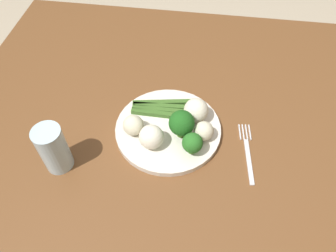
{
  "coord_description": "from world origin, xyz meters",
  "views": [
    {
      "loc": [
        0.07,
        -0.45,
        1.37
      ],
      "look_at": [
        -0.0,
        0.02,
        0.76
      ],
      "focal_mm": 34.57,
      "sensor_mm": 36.0,
      "label": 1
    }
  ],
  "objects": [
    {
      "name": "cauliflower_front",
      "position": [
        -0.08,
        -0.01,
        0.78
      ],
      "size": [
        0.05,
        0.05,
        0.05
      ],
      "primitive_type": "sphere",
      "color": "beige",
      "rests_on": "plate"
    },
    {
      "name": "fork",
      "position": [
        0.19,
        -0.02,
        0.75
      ],
      "size": [
        0.04,
        0.17,
        0.0
      ],
      "rotation": [
        0.0,
        0.0,
        1.68
      ],
      "color": "silver",
      "rests_on": "dining_table"
    },
    {
      "name": "cauliflower_back_right",
      "position": [
        -0.03,
        -0.04,
        0.79
      ],
      "size": [
        0.06,
        0.06,
        0.06
      ],
      "primitive_type": "sphere",
      "color": "white",
      "rests_on": "plate"
    },
    {
      "name": "water_glass",
      "position": [
        -0.23,
        -0.11,
        0.8
      ],
      "size": [
        0.06,
        0.06,
        0.12
      ],
      "primitive_type": "cylinder",
      "color": "silver",
      "rests_on": "dining_table"
    },
    {
      "name": "plate",
      "position": [
        -0.0,
        0.02,
        0.75
      ],
      "size": [
        0.25,
        0.25,
        0.01
      ],
      "primitive_type": "cylinder",
      "color": "silver",
      "rests_on": "dining_table"
    },
    {
      "name": "broccoli_back",
      "position": [
        0.06,
        -0.04,
        0.79
      ],
      "size": [
        0.05,
        0.05,
        0.06
      ],
      "color": "#568E33",
      "rests_on": "plate"
    },
    {
      "name": "cauliflower_near_fork",
      "position": [
        0.08,
        -0.0,
        0.78
      ],
      "size": [
        0.05,
        0.05,
        0.05
      ],
      "primitive_type": "sphere",
      "color": "beige",
      "rests_on": "plate"
    },
    {
      "name": "dining_table",
      "position": [
        0.0,
        0.0,
        0.64
      ],
      "size": [
        1.11,
        1.06,
        0.74
      ],
      "color": "brown",
      "rests_on": "ground_plane"
    },
    {
      "name": "cauliflower_outer_edge",
      "position": [
        0.06,
        0.05,
        0.79
      ],
      "size": [
        0.06,
        0.06,
        0.06
      ],
      "primitive_type": "sphere",
      "color": "silver",
      "rests_on": "plate"
    },
    {
      "name": "broccoli_near_center",
      "position": [
        0.03,
        -0.0,
        0.8
      ],
      "size": [
        0.06,
        0.06,
        0.07
      ],
      "color": "#4C7F2B",
      "rests_on": "plate"
    },
    {
      "name": "ground_plane",
      "position": [
        0.0,
        0.0,
        -0.01
      ],
      "size": [
        6.0,
        6.0,
        0.02
      ],
      "primitive_type": "cube",
      "color": "#B7A88E"
    },
    {
      "name": "asparagus_bundle",
      "position": [
        -0.02,
        0.07,
        0.76
      ],
      "size": [
        0.15,
        0.06,
        0.01
      ],
      "rotation": [
        0.0,
        0.0,
        0.04
      ],
      "color": "#3D6626",
      "rests_on": "plate"
    }
  ]
}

